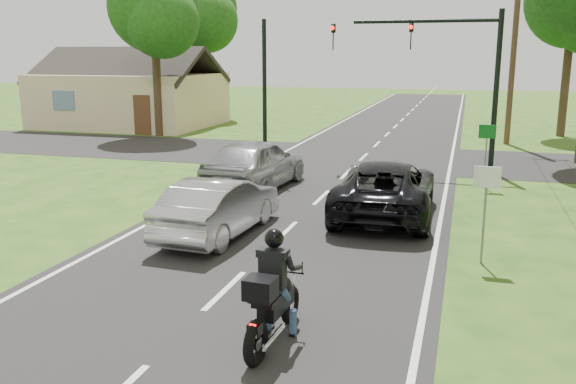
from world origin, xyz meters
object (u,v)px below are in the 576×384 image
(silver_suv, at_px, (255,163))
(sign_white, at_px, (486,191))
(sign_green, at_px, (487,141))
(dark_suv, at_px, (386,188))
(traffic_signal, at_px, (446,61))
(utility_pole_far, at_px, (515,39))
(motorcycle_rider, at_px, (272,300))
(silver_sedan, at_px, (219,206))

(silver_suv, height_order, sign_white, sign_white)
(sign_green, bearing_deg, dark_suv, -120.87)
(silver_suv, xyz_separation_m, traffic_signal, (5.74, 5.41, 3.26))
(sign_white, bearing_deg, utility_pole_far, 85.49)
(dark_suv, bearing_deg, sign_white, 124.21)
(dark_suv, xyz_separation_m, utility_pole_far, (4.02, 15.57, 4.31))
(silver_suv, distance_m, sign_white, 9.08)
(motorcycle_rider, height_order, utility_pole_far, utility_pole_far)
(silver_suv, xyz_separation_m, sign_green, (7.30, 2.39, 0.72))
(motorcycle_rider, height_order, dark_suv, motorcycle_rider)
(silver_sedan, distance_m, utility_pole_far, 20.63)
(dark_suv, xyz_separation_m, traffic_signal, (1.16, 7.57, 3.36))
(sign_green, bearing_deg, utility_pole_far, 83.27)
(traffic_signal, xyz_separation_m, utility_pole_far, (2.86, 8.00, 0.95))
(silver_suv, relative_size, sign_green, 2.38)
(motorcycle_rider, height_order, silver_suv, motorcycle_rider)
(motorcycle_rider, height_order, sign_green, sign_green)
(silver_sedan, relative_size, sign_white, 2.06)
(motorcycle_rider, distance_m, utility_pole_far, 24.65)
(silver_sedan, relative_size, sign_green, 2.06)
(motorcycle_rider, distance_m, traffic_signal, 16.27)
(sign_green, bearing_deg, traffic_signal, 117.38)
(silver_suv, bearing_deg, traffic_signal, -132.07)
(dark_suv, xyz_separation_m, sign_green, (2.72, 4.55, 0.82))
(silver_sedan, xyz_separation_m, traffic_signal, (4.86, 10.62, 3.40))
(silver_suv, xyz_separation_m, sign_white, (7.10, -5.61, 0.72))
(silver_sedan, xyz_separation_m, silver_suv, (-0.88, 5.22, 0.14))
(utility_pole_far, distance_m, sign_green, 11.63)
(silver_sedan, bearing_deg, sign_green, -126.70)
(motorcycle_rider, relative_size, sign_green, 1.02)
(traffic_signal, distance_m, sign_green, 4.24)
(sign_white, distance_m, sign_green, 8.00)
(silver_suv, relative_size, traffic_signal, 0.79)
(traffic_signal, height_order, utility_pole_far, utility_pole_far)
(dark_suv, distance_m, silver_suv, 5.07)
(traffic_signal, bearing_deg, silver_suv, -136.70)
(silver_sedan, xyz_separation_m, sign_green, (6.42, 7.61, 0.87))
(motorcycle_rider, height_order, silver_sedan, motorcycle_rider)
(sign_green, bearing_deg, motorcycle_rider, -104.77)
(sign_green, bearing_deg, silver_suv, -161.87)
(motorcycle_rider, distance_m, silver_sedan, 6.01)
(silver_suv, bearing_deg, silver_sedan, 104.25)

